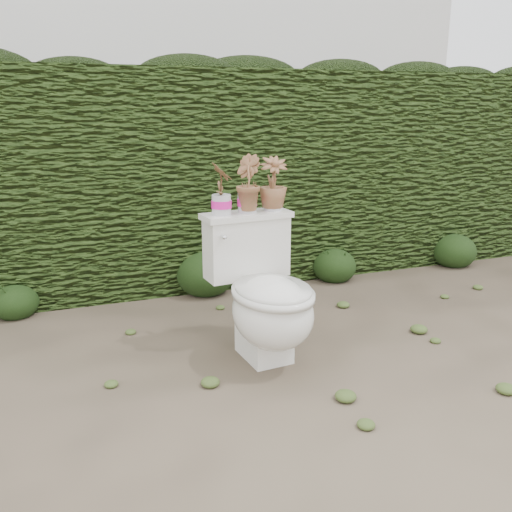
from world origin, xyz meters
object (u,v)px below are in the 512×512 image
object	(u,v)px
potted_plant_center	(247,185)
potted_plant_right	(273,185)
toilet	(266,297)
potted_plant_left	(221,190)

from	to	relation	value
potted_plant_center	potted_plant_right	distance (m)	0.16
toilet	potted_plant_right	size ratio (longest dim) A/B	2.72
toilet	potted_plant_left	world-z (taller)	potted_plant_left
potted_plant_left	potted_plant_right	world-z (taller)	potted_plant_right
potted_plant_center	potted_plant_right	world-z (taller)	potted_plant_center
toilet	potted_plant_right	bearing A→B (deg)	55.78
potted_plant_center	potted_plant_right	size ratio (longest dim) A/B	1.06
toilet	potted_plant_right	world-z (taller)	potted_plant_right
potted_plant_center	potted_plant_left	bearing A→B (deg)	93.04
toilet	potted_plant_center	world-z (taller)	potted_plant_center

